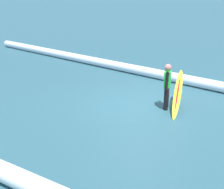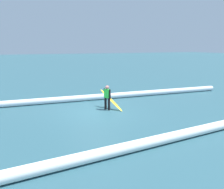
{
  "view_description": "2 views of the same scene",
  "coord_description": "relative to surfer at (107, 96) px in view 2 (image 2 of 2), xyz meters",
  "views": [
    {
      "loc": [
        -5.21,
        8.3,
        3.62
      ],
      "look_at": [
        -0.7,
        2.37,
        1.11
      ],
      "focal_mm": 50.6,
      "sensor_mm": 36.0,
      "label": 1
    },
    {
      "loc": [
        4.51,
        12.25,
        3.69
      ],
      "look_at": [
        -0.47,
        1.37,
        1.24
      ],
      "focal_mm": 38.39,
      "sensor_mm": 36.0,
      "label": 2
    }
  ],
  "objects": [
    {
      "name": "wave_crest_midground",
      "position": [
        3.26,
        5.71,
        -0.61
      ],
      "size": [
        22.77,
        2.09,
        0.4
      ],
      "primitive_type": "cylinder",
      "rotation": [
        0.0,
        1.57,
        0.07
      ],
      "color": "white",
      "rests_on": "ground_plane"
    },
    {
      "name": "ground_plane",
      "position": [
        0.89,
        0.21,
        -0.81
      ],
      "size": [
        199.34,
        199.34,
        0.0
      ],
      "primitive_type": "plane",
      "color": "#2C5661"
    },
    {
      "name": "wave_crest_foreground",
      "position": [
        1.63,
        -2.88,
        -0.61
      ],
      "size": [
        24.13,
        2.12,
        0.4
      ],
      "primitive_type": "cylinder",
      "rotation": [
        0.0,
        1.57,
        -0.07
      ],
      "color": "white",
      "rests_on": "ground_plane"
    },
    {
      "name": "surfboard",
      "position": [
        -0.31,
        -0.13,
        -0.28
      ],
      "size": [
        0.86,
        1.79,
        1.1
      ],
      "color": "yellow",
      "rests_on": "ground_plane"
    },
    {
      "name": "surfer",
      "position": [
        0.0,
        0.0,
        0.0
      ],
      "size": [
        0.32,
        0.55,
        1.44
      ],
      "rotation": [
        0.0,
        0.0,
        1.97
      ],
      "color": "black",
      "rests_on": "ground_plane"
    }
  ]
}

